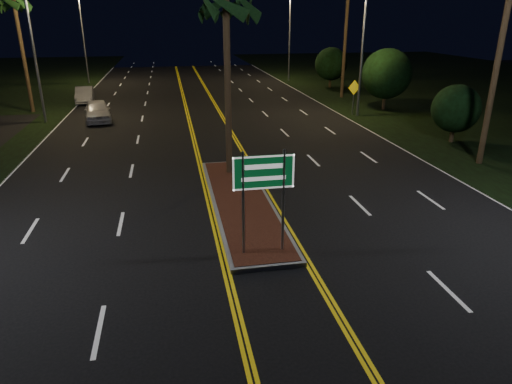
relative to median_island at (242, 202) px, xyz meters
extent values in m
plane|color=black|center=(0.00, -7.00, -0.08)|extent=(120.00, 120.00, 0.00)
cube|color=gray|center=(0.00, 0.00, -0.01)|extent=(2.25, 10.25, 0.15)
cube|color=#592819|center=(0.00, 0.00, 0.08)|extent=(2.00, 10.00, 0.02)
cylinder|color=gray|center=(-0.60, -4.20, 1.67)|extent=(0.08, 0.08, 3.20)
cylinder|color=gray|center=(0.60, -4.20, 1.67)|extent=(0.08, 0.08, 3.20)
cube|color=#07471E|center=(0.00, -4.20, 2.62)|extent=(1.80, 0.04, 1.00)
cube|color=white|center=(0.00, -4.22, 2.62)|extent=(1.80, 0.01, 1.00)
cylinder|color=gray|center=(-11.00, 17.00, 4.42)|extent=(0.18, 0.18, 9.00)
cylinder|color=gray|center=(-11.00, 37.00, 4.42)|extent=(0.18, 0.18, 9.00)
cylinder|color=gray|center=(11.00, 15.00, 4.42)|extent=(0.18, 0.18, 9.00)
cylinder|color=gray|center=(11.00, 35.00, 4.42)|extent=(0.18, 0.18, 9.00)
cylinder|color=#382819|center=(0.00, 3.50, 3.67)|extent=(0.28, 0.28, 7.50)
cylinder|color=#382819|center=(-12.80, 21.00, 3.92)|extent=(0.28, 0.28, 8.00)
cylinder|color=#382819|center=(12.50, 3.00, 4.17)|extent=(0.28, 0.28, 8.50)
cylinder|color=#382819|center=(12.80, 23.00, 4.67)|extent=(0.28, 0.28, 9.50)
cylinder|color=#382819|center=(13.50, 7.00, 0.37)|extent=(0.24, 0.24, 0.90)
sphere|color=black|center=(13.50, 7.00, 1.87)|extent=(2.70, 2.70, 2.70)
cylinder|color=#382819|center=(14.00, 17.00, 0.55)|extent=(0.24, 0.24, 1.26)
sphere|color=black|center=(14.00, 17.00, 2.65)|extent=(3.78, 3.78, 3.78)
cylinder|color=#382819|center=(13.80, 29.00, 0.46)|extent=(0.24, 0.24, 1.08)
sphere|color=black|center=(13.80, 29.00, 2.26)|extent=(3.24, 3.24, 3.24)
imported|color=#B9B9C0|center=(-7.46, 16.72, 0.75)|extent=(2.89, 5.26, 1.66)
imported|color=#9999A1|center=(-9.50, 24.53, 0.67)|extent=(2.39, 4.69, 1.51)
cylinder|color=gray|center=(10.80, 15.48, 1.02)|extent=(0.07, 0.07, 2.20)
cube|color=yellow|center=(10.80, 15.46, 1.91)|extent=(1.02, 0.35, 1.06)
camera|label=1|loc=(-2.52, -16.30, 6.80)|focal=32.00mm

